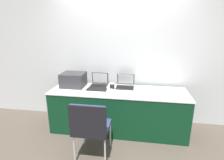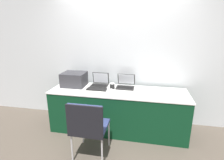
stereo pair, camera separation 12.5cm
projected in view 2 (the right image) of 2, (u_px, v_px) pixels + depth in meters
ground_plane at (114, 140)px, 3.00m from camera, size 14.00×14.00×0.00m
wall_back at (122, 57)px, 3.40m from camera, size 8.00×0.05×2.60m
table at (118, 110)px, 3.22m from camera, size 2.42×0.72×0.77m
printer at (74, 79)px, 3.33m from camera, size 0.43×0.37×0.26m
laptop_left at (100, 83)px, 3.37m from camera, size 0.32×0.27×0.24m
laptop_right at (126, 84)px, 3.28m from camera, size 0.33×0.33×0.24m
external_keyboard at (97, 89)px, 3.14m from camera, size 0.37×0.13×0.02m
coffee_cup at (112, 86)px, 3.19m from camera, size 0.09×0.09×0.11m
mouse at (111, 90)px, 3.11m from camera, size 0.06×0.05×0.03m
chair at (88, 124)px, 2.41m from camera, size 0.50×0.50×0.91m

